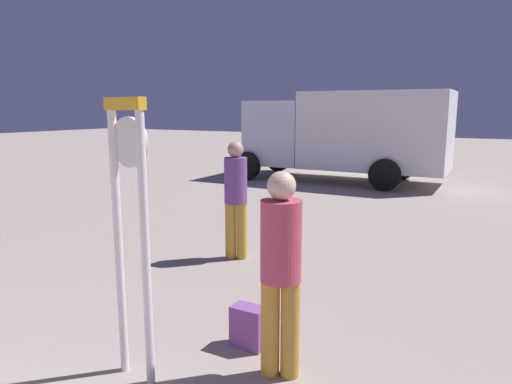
{
  "coord_description": "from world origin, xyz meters",
  "views": [
    {
      "loc": [
        3.11,
        -0.12,
        2.27
      ],
      "look_at": [
        0.17,
        5.04,
        1.2
      ],
      "focal_mm": 32.46,
      "sensor_mm": 36.0,
      "label": 1
    }
  ],
  "objects_px": {
    "person_near_clock": "(281,265)",
    "person_distant": "(236,194)",
    "standing_clock": "(131,214)",
    "backpack": "(249,327)",
    "box_truck_near": "(348,132)"
  },
  "relations": [
    {
      "from": "person_near_clock",
      "to": "person_distant",
      "type": "xyz_separation_m",
      "value": [
        -2.02,
        2.52,
        0.01
      ]
    },
    {
      "from": "standing_clock",
      "to": "person_distant",
      "type": "distance_m",
      "value": 3.31
    },
    {
      "from": "backpack",
      "to": "box_truck_near",
      "type": "distance_m",
      "value": 10.93
    },
    {
      "from": "person_near_clock",
      "to": "person_distant",
      "type": "height_order",
      "value": "person_distant"
    },
    {
      "from": "backpack",
      "to": "box_truck_near",
      "type": "xyz_separation_m",
      "value": [
        -2.6,
        10.53,
        1.36
      ]
    },
    {
      "from": "person_near_clock",
      "to": "box_truck_near",
      "type": "xyz_separation_m",
      "value": [
        -3.09,
        10.82,
        0.56
      ]
    },
    {
      "from": "standing_clock",
      "to": "person_near_clock",
      "type": "distance_m",
      "value": 1.3
    },
    {
      "from": "backpack",
      "to": "person_distant",
      "type": "bearing_deg",
      "value": 124.7
    },
    {
      "from": "person_near_clock",
      "to": "person_distant",
      "type": "bearing_deg",
      "value": 128.74
    },
    {
      "from": "person_near_clock",
      "to": "person_distant",
      "type": "distance_m",
      "value": 3.23
    },
    {
      "from": "standing_clock",
      "to": "backpack",
      "type": "distance_m",
      "value": 1.64
    },
    {
      "from": "person_distant",
      "to": "box_truck_near",
      "type": "height_order",
      "value": "box_truck_near"
    },
    {
      "from": "standing_clock",
      "to": "person_near_clock",
      "type": "height_order",
      "value": "standing_clock"
    },
    {
      "from": "person_distant",
      "to": "standing_clock",
      "type": "bearing_deg",
      "value": -72.82
    },
    {
      "from": "standing_clock",
      "to": "person_distant",
      "type": "height_order",
      "value": "standing_clock"
    }
  ]
}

